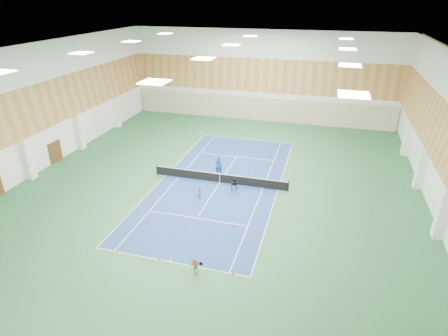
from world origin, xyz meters
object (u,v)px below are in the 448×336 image
object	(u,v)px
tennis_net	(220,177)
child_court	(200,193)
child_apron	(195,266)
coach	(219,166)
ball_cart	(234,186)

from	to	relation	value
tennis_net	child_court	bearing A→B (deg)	-103.64
tennis_net	child_apron	bearing A→B (deg)	-80.60
tennis_net	coach	size ratio (longest dim) A/B	6.78
tennis_net	coach	xyz separation A→B (m)	(-0.57, 1.59, 0.39)
tennis_net	child_apron	xyz separation A→B (m)	(2.07, -12.52, 0.03)
child_apron	ball_cart	distance (m)	11.40
coach	child_court	bearing A→B (deg)	83.80
tennis_net	child_court	world-z (taller)	tennis_net
coach	child_apron	bearing A→B (deg)	97.11
coach	child_apron	xyz separation A→B (m)	(2.64, -14.10, -0.36)
tennis_net	ball_cart	xyz separation A→B (m)	(1.68, -1.13, -0.08)
ball_cart	tennis_net	bearing A→B (deg)	129.58
tennis_net	child_apron	world-z (taller)	child_apron
tennis_net	child_court	size ratio (longest dim) A/B	12.04
tennis_net	child_court	distance (m)	3.40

